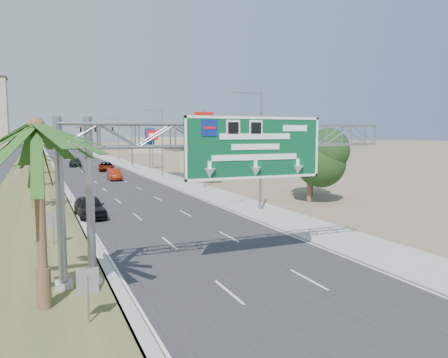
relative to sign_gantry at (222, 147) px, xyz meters
name	(u,v)px	position (x,y,z in m)	size (l,w,h in m)	color
road	(75,159)	(1.06, 100.07, -6.05)	(12.00, 300.00, 0.02)	#28282B
sidewalk_right	(108,158)	(9.56, 100.07, -6.01)	(4.00, 300.00, 0.10)	#9E9B93
median_grass	(33,159)	(-8.94, 100.07, -6.00)	(7.00, 300.00, 0.12)	#475324
opposing_road	(2,160)	(-15.94, 100.07, -6.05)	(8.00, 300.00, 0.02)	#28282B
sign_gantry	(222,147)	(0.00, 0.00, 0.00)	(16.75, 1.24, 7.50)	gray
palm_near	(36,127)	(-8.14, -1.93, 0.87)	(5.70, 5.70, 8.35)	brown
palm_row_b	(33,154)	(-8.44, 22.07, -1.16)	(3.99, 3.99, 5.95)	brown
palm_row_c	(33,141)	(-8.44, 38.07, -0.39)	(3.99, 3.99, 6.75)	brown
palm_row_d	(34,147)	(-8.44, 56.07, -1.64)	(3.99, 3.99, 5.45)	brown
palm_row_e	(34,141)	(-8.44, 75.07, -0.97)	(3.99, 3.99, 6.15)	brown
palm_row_f	(34,141)	(-8.44, 100.07, -1.35)	(3.99, 3.99, 5.75)	brown
streetlight_near	(259,158)	(8.36, 12.07, -1.36)	(3.27, 0.44, 10.00)	gray
streetlight_mid	(161,147)	(8.36, 42.07, -1.36)	(3.27, 0.44, 10.00)	gray
streetlight_far	(118,142)	(8.36, 78.07, -1.36)	(3.27, 0.44, 10.00)	gray
signal_mast	(121,143)	(6.23, 62.05, -1.21)	(10.28, 0.71, 8.00)	gray
store_building	(218,158)	(23.06, 56.07, -4.06)	(18.00, 10.00, 4.00)	tan
oak_near	(310,156)	(16.06, 16.07, -1.53)	(4.50, 4.50, 6.80)	brown
oak_far	(312,160)	(19.06, 20.07, -2.24)	(3.50, 3.50, 5.60)	brown
median_signback_a	(88,286)	(-6.74, -3.93, -4.61)	(0.75, 0.08, 2.08)	gray
median_signback_b	(53,222)	(-7.44, 8.07, -4.61)	(0.75, 0.08, 2.08)	gray
building_distant_right	(158,145)	(31.06, 130.07, -3.56)	(20.00, 12.00, 5.00)	tan
car_left_lane	(90,207)	(-4.44, 16.41, -5.20)	(2.02, 5.02, 1.71)	black
car_mid_lane	(114,175)	(1.93, 43.67, -5.27)	(1.67, 4.79, 1.58)	maroon
car_right_lane	(106,167)	(3.06, 59.04, -5.30)	(2.52, 5.47, 1.52)	gray
car_far	(75,163)	(-1.14, 71.58, -5.25)	(2.26, 5.56, 1.61)	black
pole_sign_red_near	(204,127)	(10.41, 29.88, 1.35)	(2.41, 0.44, 9.38)	gray
pole_sign_blue	(150,138)	(11.13, 60.06, -0.35)	(1.98, 0.97, 7.71)	gray
pole_sign_red_far	(152,138)	(11.52, 59.50, -0.27)	(2.22, 0.74, 7.39)	gray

